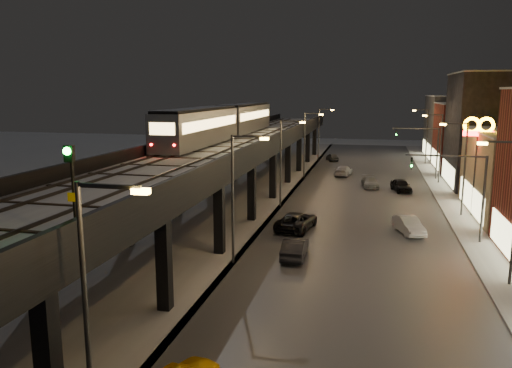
{
  "coord_description": "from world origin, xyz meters",
  "views": [
    {
      "loc": [
        8.44,
        -18.91,
        11.81
      ],
      "look_at": [
        0.03,
        16.87,
        5.0
      ],
      "focal_mm": 35.0,
      "sensor_mm": 36.0,
      "label": 1
    }
  ],
  "objects_px": {
    "car_near_white": "(295,249)",
    "car_onc_red": "(401,186)",
    "subway_train": "(226,121)",
    "car_far_white": "(332,157)",
    "car_onc_silver": "(409,226)",
    "car_mid_silver": "(296,221)",
    "rail_signal": "(71,172)",
    "car_mid_dark": "(344,171)",
    "car_onc_white": "(370,182)"
  },
  "relations": [
    {
      "from": "car_mid_silver",
      "to": "car_mid_dark",
      "type": "relative_size",
      "value": 1.14
    },
    {
      "from": "car_near_white",
      "to": "car_onc_red",
      "type": "height_order",
      "value": "car_onc_red"
    },
    {
      "from": "car_mid_silver",
      "to": "car_onc_red",
      "type": "distance_m",
      "value": 21.74
    },
    {
      "from": "subway_train",
      "to": "car_mid_dark",
      "type": "distance_m",
      "value": 21.06
    },
    {
      "from": "rail_signal",
      "to": "car_onc_white",
      "type": "xyz_separation_m",
      "value": [
        10.39,
        47.24,
        -8.33
      ]
    },
    {
      "from": "car_mid_silver",
      "to": "car_onc_red",
      "type": "height_order",
      "value": "car_mid_silver"
    },
    {
      "from": "car_mid_dark",
      "to": "car_onc_white",
      "type": "relative_size",
      "value": 1.09
    },
    {
      "from": "car_mid_dark",
      "to": "car_onc_silver",
      "type": "relative_size",
      "value": 1.13
    },
    {
      "from": "car_onc_white",
      "to": "car_onc_red",
      "type": "height_order",
      "value": "car_onc_red"
    },
    {
      "from": "car_mid_dark",
      "to": "car_onc_red",
      "type": "height_order",
      "value": "car_onc_red"
    },
    {
      "from": "rail_signal",
      "to": "car_onc_silver",
      "type": "xyz_separation_m",
      "value": [
        13.76,
        26.72,
        -8.27
      ]
    },
    {
      "from": "subway_train",
      "to": "car_mid_dark",
      "type": "height_order",
      "value": "subway_train"
    },
    {
      "from": "car_onc_white",
      "to": "car_onc_red",
      "type": "relative_size",
      "value": 1.03
    },
    {
      "from": "subway_train",
      "to": "rail_signal",
      "type": "relative_size",
      "value": 11.03
    },
    {
      "from": "rail_signal",
      "to": "car_onc_red",
      "type": "height_order",
      "value": "rail_signal"
    },
    {
      "from": "car_onc_silver",
      "to": "subway_train",
      "type": "bearing_deg",
      "value": 127.65
    },
    {
      "from": "car_onc_silver",
      "to": "rail_signal",
      "type": "bearing_deg",
      "value": -134.77
    },
    {
      "from": "rail_signal",
      "to": "car_far_white",
      "type": "bearing_deg",
      "value": 86.92
    },
    {
      "from": "rail_signal",
      "to": "car_mid_silver",
      "type": "xyz_separation_m",
      "value": [
        4.39,
        25.76,
        -8.21
      ]
    },
    {
      "from": "car_mid_dark",
      "to": "car_far_white",
      "type": "relative_size",
      "value": 1.27
    },
    {
      "from": "car_onc_silver",
      "to": "car_onc_white",
      "type": "relative_size",
      "value": 0.96
    },
    {
      "from": "rail_signal",
      "to": "car_mid_dark",
      "type": "distance_m",
      "value": 56.39
    },
    {
      "from": "car_near_white",
      "to": "car_onc_white",
      "type": "relative_size",
      "value": 0.99
    },
    {
      "from": "rail_signal",
      "to": "car_mid_silver",
      "type": "relative_size",
      "value": 0.6
    },
    {
      "from": "subway_train",
      "to": "car_mid_silver",
      "type": "height_order",
      "value": "subway_train"
    },
    {
      "from": "car_onc_silver",
      "to": "car_onc_red",
      "type": "relative_size",
      "value": 0.99
    },
    {
      "from": "subway_train",
      "to": "car_far_white",
      "type": "height_order",
      "value": "subway_train"
    },
    {
      "from": "car_near_white",
      "to": "car_onc_silver",
      "type": "bearing_deg",
      "value": -135.9
    },
    {
      "from": "rail_signal",
      "to": "car_mid_silver",
      "type": "height_order",
      "value": "rail_signal"
    },
    {
      "from": "car_mid_silver",
      "to": "car_onc_white",
      "type": "relative_size",
      "value": 1.24
    },
    {
      "from": "subway_train",
      "to": "car_near_white",
      "type": "relative_size",
      "value": 8.24
    },
    {
      "from": "car_onc_silver",
      "to": "car_onc_red",
      "type": "distance_m",
      "value": 18.52
    },
    {
      "from": "subway_train",
      "to": "rail_signal",
      "type": "distance_m",
      "value": 41.26
    },
    {
      "from": "car_mid_dark",
      "to": "car_onc_white",
      "type": "distance_m",
      "value": 8.96
    },
    {
      "from": "car_far_white",
      "to": "car_onc_silver",
      "type": "bearing_deg",
      "value": 83.61
    },
    {
      "from": "car_mid_silver",
      "to": "car_mid_dark",
      "type": "bearing_deg",
      "value": -85.18
    },
    {
      "from": "car_onc_silver",
      "to": "car_mid_silver",
      "type": "bearing_deg",
      "value": 168.37
    },
    {
      "from": "subway_train",
      "to": "car_far_white",
      "type": "relative_size",
      "value": 9.56
    },
    {
      "from": "car_mid_dark",
      "to": "car_onc_silver",
      "type": "height_order",
      "value": "car_onc_silver"
    },
    {
      "from": "car_mid_silver",
      "to": "car_mid_dark",
      "type": "height_order",
      "value": "car_mid_silver"
    },
    {
      "from": "car_mid_silver",
      "to": "car_onc_red",
      "type": "xyz_separation_m",
      "value": [
        9.65,
        19.48,
        -0.03
      ]
    },
    {
      "from": "car_onc_silver",
      "to": "car_onc_red",
      "type": "xyz_separation_m",
      "value": [
        0.28,
        18.52,
        0.03
      ]
    },
    {
      "from": "car_near_white",
      "to": "rail_signal",
      "type": "bearing_deg",
      "value": 72.5
    },
    {
      "from": "subway_train",
      "to": "car_mid_dark",
      "type": "relative_size",
      "value": 7.51
    },
    {
      "from": "car_near_white",
      "to": "car_mid_silver",
      "type": "xyz_separation_m",
      "value": [
        -1.02,
        7.43,
        0.04
      ]
    },
    {
      "from": "car_mid_silver",
      "to": "car_near_white",
      "type": "bearing_deg",
      "value": 106.97
    },
    {
      "from": "car_far_white",
      "to": "car_onc_white",
      "type": "distance_m",
      "value": 24.29
    },
    {
      "from": "car_mid_dark",
      "to": "car_onc_red",
      "type": "distance_m",
      "value": 12.56
    },
    {
      "from": "car_far_white",
      "to": "rail_signal",
      "type": "bearing_deg",
      "value": 67.74
    },
    {
      "from": "car_near_white",
      "to": "car_onc_red",
      "type": "distance_m",
      "value": 28.27
    }
  ]
}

